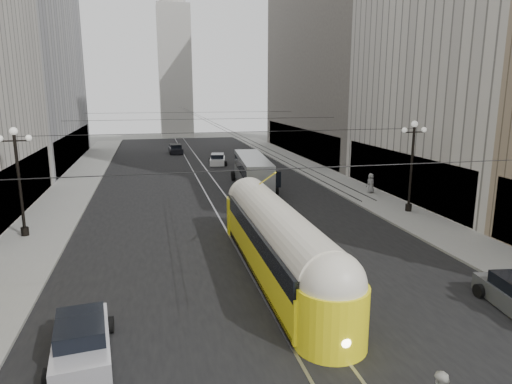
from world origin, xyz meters
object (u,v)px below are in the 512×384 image
city_bus (253,171)px  streetcar (277,239)px  sedan_silver (81,340)px  pedestrian_sidewalk_right (371,183)px

city_bus → streetcar: bearing=-99.3°
streetcar → city_bus: 19.84m
sedan_silver → pedestrian_sidewalk_right: pedestrian_sidewalk_right is taller
city_bus → pedestrian_sidewalk_right: 10.33m
streetcar → sedan_silver: bearing=-146.3°
streetcar → pedestrian_sidewalk_right: (12.21, 14.56, -0.71)m
pedestrian_sidewalk_right → streetcar: bearing=30.7°
sedan_silver → pedestrian_sidewalk_right: bearing=44.5°
city_bus → pedestrian_sidewalk_right: size_ratio=6.71×
streetcar → pedestrian_sidewalk_right: bearing=50.0°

